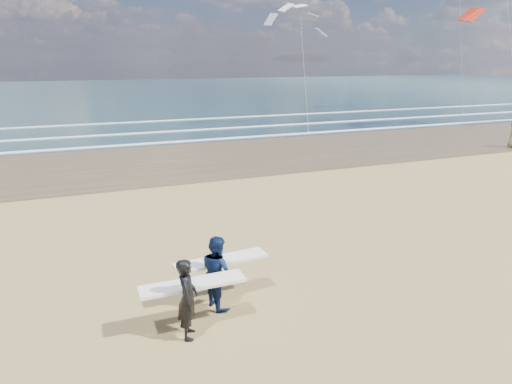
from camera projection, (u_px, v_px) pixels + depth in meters
name	position (u px, v px, depth m)	size (l,w,h in m)	color
wet_sand_strip	(400.00, 140.00, 31.79)	(220.00, 12.00, 0.01)	#493727
ocean	(199.00, 91.00, 79.91)	(220.00, 100.00, 0.02)	#1A333B
foam_breakers	(327.00, 121.00, 40.78)	(220.00, 11.70, 0.05)	white
surfer_near	(188.00, 296.00, 9.13)	(2.20, 0.96, 1.70)	black
surfer_far	(218.00, 271.00, 10.27)	(2.23, 1.15, 1.69)	#0B1A41
kite_0	(510.00, 29.00, 34.03)	(7.56, 4.93, 12.51)	slate
kite_1	(303.00, 55.00, 35.72)	(5.41, 4.70, 10.55)	slate
kite_5	(461.00, 28.00, 47.02)	(5.45, 4.70, 15.85)	slate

